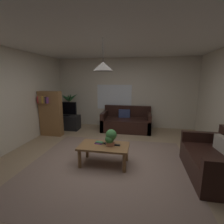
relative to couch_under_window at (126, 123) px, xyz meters
The scene contains 19 objects.
floor 2.34m from the couch_under_window, 93.21° to the right, with size 5.03×5.64×0.02m, color #9E8466.
rug 2.54m from the couch_under_window, 92.95° to the right, with size 3.27×3.10×0.01m, color gray.
wall_back 1.12m from the couch_under_window, 103.85° to the left, with size 5.15×0.06×2.51m, color beige.
wall_left 3.68m from the couch_under_window, 139.06° to the right, with size 0.06×5.64×2.51m, color beige.
ceiling 3.23m from the couch_under_window, 93.21° to the right, with size 5.03×5.64×0.02m, color white.
window_pane 1.09m from the couch_under_window, 136.11° to the left, with size 1.29×0.01×0.90m, color white.
couch_under_window is the anchor object (origin of this frame).
couch_right_side 3.12m from the couch_under_window, 52.78° to the right, with size 0.87×1.43×0.82m.
coffee_table 2.43m from the couch_under_window, 95.33° to the right, with size 1.02×0.59×0.42m.
book_on_table_0 2.39m from the couch_under_window, 98.49° to the right, with size 0.16×0.11×0.02m, color #72387F.
book_on_table_1 2.38m from the couch_under_window, 98.20° to the right, with size 0.16×0.08×0.02m, color #387247.
remote_on_table_0 2.39m from the couch_under_window, 94.15° to the right, with size 0.05×0.16×0.02m, color black.
remote_on_table_1 2.39m from the couch_under_window, 89.36° to the right, with size 0.05×0.16×0.02m, color black.
potted_plant_on_table 2.43m from the couch_under_window, 92.14° to the right, with size 0.23×0.24×0.34m.
tv_stand 2.11m from the couch_under_window, behind, with size 0.90×0.44×0.50m, color black.
tv 2.17m from the couch_under_window, behind, with size 0.77×0.16×0.49m.
potted_palm_corner 2.25m from the couch_under_window, behind, with size 0.74×0.82×1.31m.
bookshelf_corner 2.51m from the couch_under_window, 157.43° to the right, with size 0.70×0.31×1.40m.
pendant_lamp 2.99m from the couch_under_window, 95.33° to the right, with size 0.39×0.39×0.59m.
Camera 1 is at (0.65, -3.22, 1.78)m, focal length 26.44 mm.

